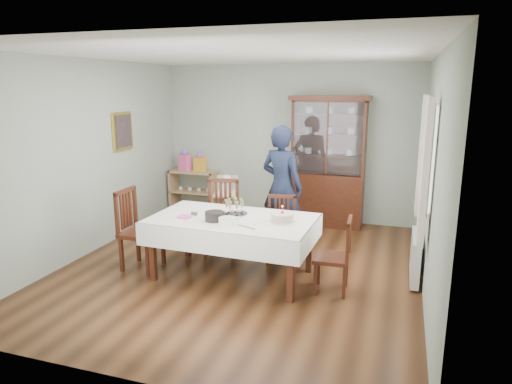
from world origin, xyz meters
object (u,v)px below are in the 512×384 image
at_px(champagne_tray, 235,210).
at_px(gift_bag_orange, 200,162).
at_px(dining_table, 233,247).
at_px(sideboard, 194,191).
at_px(chair_far_left, 221,232).
at_px(birthday_cake, 282,218).
at_px(woman, 282,187).
at_px(chair_end_left, 141,245).
at_px(high_chair, 227,214).
at_px(gift_bag_pink, 185,161).
at_px(chair_end_right, 333,270).
at_px(chair_far_right, 281,242).
at_px(china_cabinet, 328,160).

xyz_separation_m(champagne_tray, gift_bag_orange, (-1.58, 2.40, 0.14)).
distance_m(dining_table, sideboard, 3.10).
bearing_deg(sideboard, champagne_tray, -54.63).
relative_size(chair_far_left, birthday_cake, 3.41).
height_order(woman, birthday_cake, woman).
bearing_deg(chair_end_left, high_chair, -22.03).
height_order(chair_far_left, gift_bag_pink, gift_bag_pink).
relative_size(sideboard, gift_bag_orange, 2.48).
bearing_deg(gift_bag_pink, chair_end_right, -39.46).
relative_size(gift_bag_pink, gift_bag_orange, 1.10).
bearing_deg(chair_far_left, chair_end_right, -35.74).
height_order(chair_end_left, high_chair, chair_end_left).
height_order(chair_far_right, champagne_tray, champagne_tray).
bearing_deg(chair_far_left, gift_bag_orange, 110.75).
bearing_deg(dining_table, birthday_cake, -0.58).
bearing_deg(gift_bag_pink, chair_far_right, -38.49).
relative_size(china_cabinet, gift_bag_orange, 5.98).
height_order(chair_end_right, champagne_tray, champagne_tray).
relative_size(chair_far_left, chair_end_right, 1.18).
distance_m(chair_far_left, gift_bag_orange, 2.27).
distance_m(dining_table, chair_end_right, 1.26).
xyz_separation_m(chair_far_left, gift_bag_pink, (-1.47, 1.84, 0.67)).
bearing_deg(champagne_tray, china_cabinet, 72.06).
distance_m(chair_end_left, high_chair, 1.61).
xyz_separation_m(dining_table, sideboard, (-1.74, 2.56, 0.02)).
xyz_separation_m(woman, champagne_tray, (-0.31, -1.14, -0.08)).
bearing_deg(gift_bag_orange, sideboard, 172.12).
height_order(dining_table, gift_bag_orange, gift_bag_orange).
relative_size(china_cabinet, chair_far_right, 2.45).
height_order(chair_far_right, high_chair, high_chair).
distance_m(china_cabinet, high_chair, 1.94).
relative_size(birthday_cake, gift_bag_orange, 0.84).
distance_m(china_cabinet, birthday_cake, 2.57).
distance_m(chair_far_left, chair_far_right, 0.88).
bearing_deg(chair_far_left, dining_table, -69.59).
distance_m(champagne_tray, gift_bag_orange, 2.88).
bearing_deg(chair_end_right, gift_bag_pink, -132.27).
height_order(dining_table, sideboard, sideboard).
xyz_separation_m(champagne_tray, birthday_cake, (0.65, -0.14, -0.00)).
bearing_deg(champagne_tray, woman, 74.81).
xyz_separation_m(chair_far_right, birthday_cake, (0.19, -0.68, 0.55)).
distance_m(sideboard, chair_end_right, 3.99).
bearing_deg(champagne_tray, chair_end_left, -167.86).
height_order(high_chair, gift_bag_pink, gift_bag_pink).
bearing_deg(dining_table, chair_far_right, 57.07).
xyz_separation_m(chair_far_right, gift_bag_orange, (-2.04, 1.86, 0.70)).
distance_m(sideboard, gift_bag_pink, 0.60).
bearing_deg(china_cabinet, chair_far_right, -99.66).
bearing_deg(china_cabinet, dining_table, -106.58).
distance_m(dining_table, china_cabinet, 2.75).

